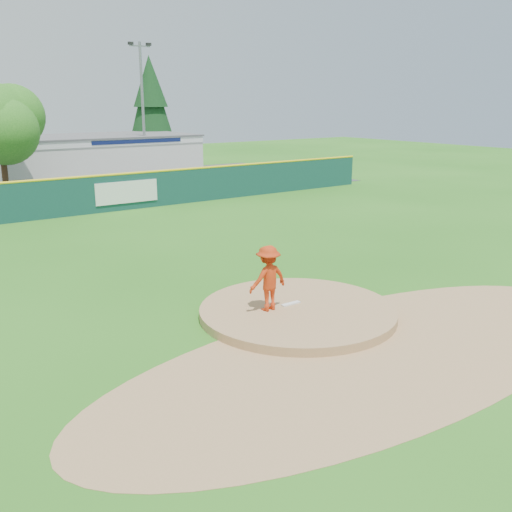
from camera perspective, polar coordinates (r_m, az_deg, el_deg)
ground at (r=16.14m, az=4.17°, el=-5.98°), size 120.00×120.00×0.00m
pitchers_mound at (r=16.14m, az=4.17°, el=-5.98°), size 5.50×5.50×0.50m
pitching_rubber at (r=16.27m, az=3.51°, el=-4.78°), size 0.60×0.15×0.04m
infield_dirt_arc at (r=14.16m, az=12.05°, el=-9.41°), size 15.40×15.40×0.01m
parking_lot at (r=40.14m, az=-21.41°, el=5.84°), size 44.00×16.00×0.02m
pitcher at (r=15.56m, az=1.22°, el=-2.23°), size 1.19×0.70×1.82m
van at (r=36.97m, az=-11.63°, el=6.81°), size 4.58×2.67×1.20m
pool_building_grp at (r=46.44m, az=-15.99°, el=9.50°), size 15.20×8.20×3.31m
fence_banners at (r=30.41m, az=-24.10°, el=4.76°), size 16.58×0.04×1.20m
outfield_fence at (r=31.43m, az=-17.36°, el=5.86°), size 40.00×0.14×2.07m
conifer_tree at (r=52.66m, az=-10.48°, el=14.66°), size 4.40×4.40×9.50m
light_pole_right at (r=44.62m, az=-11.26°, el=14.57°), size 1.75×0.25×10.00m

